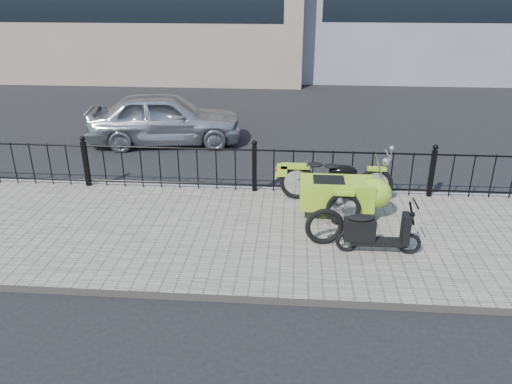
# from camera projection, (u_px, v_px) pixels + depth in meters

# --- Properties ---
(ground) EXTENTS (120.00, 120.00, 0.00)m
(ground) POSITION_uv_depth(u_px,v_px,m) (249.00, 224.00, 9.10)
(ground) COLOR black
(ground) RESTS_ON ground
(sidewalk) EXTENTS (30.00, 3.80, 0.12)m
(sidewalk) POSITION_uv_depth(u_px,v_px,m) (246.00, 234.00, 8.62)
(sidewalk) COLOR #676057
(sidewalk) RESTS_ON ground
(curb) EXTENTS (30.00, 0.10, 0.12)m
(curb) POSITION_uv_depth(u_px,v_px,m) (255.00, 190.00, 10.40)
(curb) COLOR gray
(curb) RESTS_ON ground
(iron_fence) EXTENTS (14.11, 0.11, 1.08)m
(iron_fence) POSITION_uv_depth(u_px,v_px,m) (254.00, 169.00, 10.06)
(iron_fence) COLOR black
(iron_fence) RESTS_ON sidewalk
(motorcycle_sidecar) EXTENTS (2.28, 1.48, 0.98)m
(motorcycle_sidecar) POSITION_uv_depth(u_px,v_px,m) (346.00, 190.00, 9.05)
(motorcycle_sidecar) COLOR black
(motorcycle_sidecar) RESTS_ON sidewalk
(scooter) EXTENTS (1.33, 0.39, 0.90)m
(scooter) POSITION_uv_depth(u_px,v_px,m) (373.00, 233.00, 7.80)
(scooter) COLOR black
(scooter) RESTS_ON sidewalk
(spare_tire) EXTENTS (0.64, 0.18, 0.64)m
(spare_tire) POSITION_uv_depth(u_px,v_px,m) (324.00, 226.00, 8.07)
(spare_tire) COLOR black
(spare_tire) RESTS_ON sidewalk
(sedan_car) EXTENTS (4.24, 2.20, 1.38)m
(sedan_car) POSITION_uv_depth(u_px,v_px,m) (165.00, 118.00, 13.28)
(sedan_car) COLOR #ABADB2
(sedan_car) RESTS_ON ground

